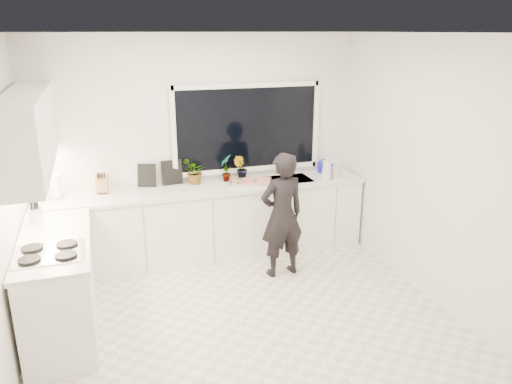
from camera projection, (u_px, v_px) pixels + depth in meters
name	position (u px, v px, depth m)	size (l,w,h in m)	color
floor	(242.00, 316.00, 4.99)	(4.00, 3.50, 0.02)	beige
wall_back	(200.00, 147.00, 6.16)	(4.00, 0.02, 2.70)	white
wall_right	(426.00, 169.00, 5.17)	(0.02, 3.50, 2.70)	white
ceiling	(239.00, 31.00, 4.15)	(4.00, 3.50, 0.02)	white
window	(247.00, 128.00, 6.24)	(1.80, 0.02, 1.00)	black
base_cabinets_back	(208.00, 224.00, 6.16)	(3.92, 0.58, 0.88)	white
base_cabinets_left	(60.00, 286.00, 4.67)	(0.58, 1.60, 0.88)	white
countertop_back	(207.00, 189.00, 6.01)	(3.94, 0.62, 0.04)	silver
countertop_left	(54.00, 240.00, 4.53)	(0.62, 1.60, 0.04)	silver
upper_cabinets	(29.00, 131.00, 4.52)	(0.34, 2.10, 0.70)	white
sink	(288.00, 183.00, 6.34)	(0.58, 0.42, 0.14)	silver
faucet	(282.00, 167.00, 6.47)	(0.03, 0.03, 0.22)	silver
stovetop	(49.00, 253.00, 4.20)	(0.56, 0.48, 0.03)	black
person	(282.00, 215.00, 5.64)	(0.53, 0.35, 1.45)	black
pizza_tray	(251.00, 182.00, 6.14)	(0.51, 0.38, 0.03)	silver
pizza	(251.00, 181.00, 6.14)	(0.46, 0.33, 0.01)	#AC1F16
watering_can	(323.00, 167.00, 6.62)	(0.14, 0.14, 0.13)	#1419C2
paper_towel_roll	(56.00, 187.00, 5.56)	(0.11, 0.11, 0.26)	white
knife_block	(102.00, 184.00, 5.75)	(0.13, 0.10, 0.22)	#8E6042
utensil_crock	(36.00, 216.00, 4.85)	(0.13, 0.13, 0.16)	silver
picture_frame_large	(147.00, 175.00, 5.99)	(0.22, 0.02, 0.28)	black
picture_frame_small	(172.00, 172.00, 6.07)	(0.25, 0.02, 0.30)	black
herb_plants	(210.00, 170.00, 6.13)	(0.87, 0.36, 0.34)	#26662D
soap_bottles	(329.00, 168.00, 6.29)	(0.26, 0.17, 0.31)	#D8BF66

